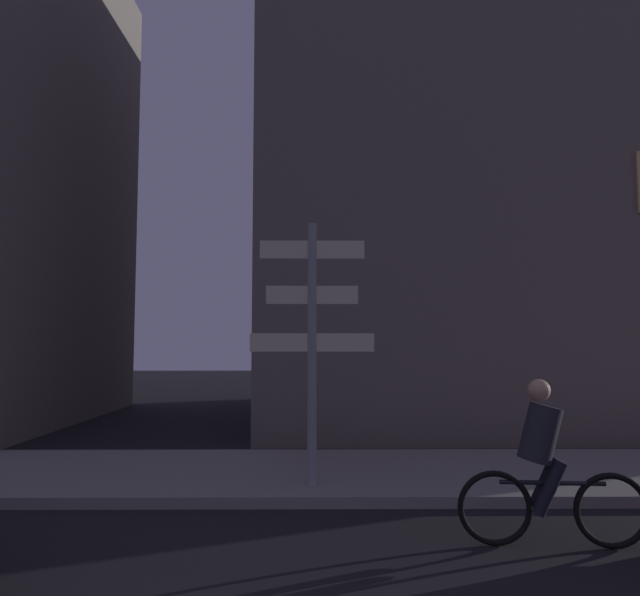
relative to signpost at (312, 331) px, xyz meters
name	(u,v)px	position (x,y,z in m)	size (l,w,h in m)	color
sidewalk_kerb	(264,474)	(-0.70, 0.96, -2.04)	(40.00, 3.10, 0.14)	gray
signpost	(312,331)	(0.00, 0.00, 0.00)	(1.63, 0.12, 3.41)	gray
cyclist	(546,468)	(2.29, -1.88, -1.37)	(1.82, 0.36, 1.61)	black
building_right_block	(497,195)	(5.12, 8.31, 3.96)	(12.56, 9.98, 12.16)	#6B6056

